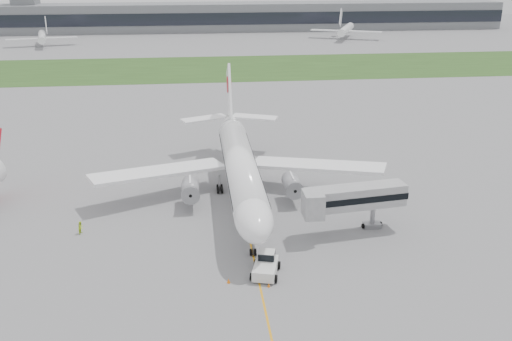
{
  "coord_description": "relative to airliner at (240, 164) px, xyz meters",
  "views": [
    {
      "loc": [
        -7.02,
        -80.75,
        36.72
      ],
      "look_at": [
        2.3,
        2.0,
        5.44
      ],
      "focal_mm": 40.0,
      "sensor_mm": 36.0,
      "label": 1
    }
  ],
  "objects": [
    {
      "name": "safety_cone_right",
      "position": [
        1.01,
        -27.75,
        -5.41
      ],
      "size": [
        0.36,
        0.36,
        0.49
      ],
      "primitive_type": "cone",
      "color": "#DC620B",
      "rests_on": "ground"
    },
    {
      "name": "apron_markings",
      "position": [
        0.0,
        -9.87,
        -5.66
      ],
      "size": [
        70.0,
        70.0,
        0.04
      ],
      "primitive_type": null,
      "color": "orange",
      "rests_on": "ground"
    },
    {
      "name": "terminal_building",
      "position": [
        0.0,
        225.0,
        1.34
      ],
      "size": [
        320.0,
        22.3,
        14.0
      ],
      "color": "slate",
      "rests_on": "ground"
    },
    {
      "name": "airliner",
      "position": [
        0.0,
        0.0,
        0.0
      ],
      "size": [
        48.13,
        53.95,
        17.88
      ],
      "color": "white",
      "rests_on": "ground"
    },
    {
      "name": "ground",
      "position": [
        0.0,
        -4.87,
        -5.66
      ],
      "size": [
        600.0,
        600.0,
        0.0
      ],
      "primitive_type": "plane",
      "color": "gray",
      "rests_on": "ground"
    },
    {
      "name": "ground_crew_far",
      "position": [
        -23.5,
        -10.9,
        -4.73
      ],
      "size": [
        0.94,
        1.07,
        1.87
      ],
      "primitive_type": "imported",
      "rotation": [
        0.0,
        0.0,
        1.28
      ],
      "color": "#C4EC27",
      "rests_on": "ground"
    },
    {
      "name": "ground_crew_near",
      "position": [
        1.78,
        -23.8,
        -4.79
      ],
      "size": [
        0.65,
        0.44,
        1.74
      ],
      "primitive_type": "imported",
      "rotation": [
        0.0,
        0.0,
        3.1
      ],
      "color": "#D1F028",
      "rests_on": "ground"
    },
    {
      "name": "jet_bridge",
      "position": [
        14.1,
        -14.81,
        -0.42
      ],
      "size": [
        15.24,
        6.27,
        7.08
      ],
      "rotation": [
        0.0,
        0.0,
        0.14
      ],
      "color": "#AAAAAD",
      "rests_on": "ground"
    },
    {
      "name": "safety_cone_left",
      "position": [
        -3.66,
        -26.31,
        -5.36
      ],
      "size": [
        0.44,
        0.44,
        0.6
      ],
      "primitive_type": "cone",
      "color": "#DC620B",
      "rests_on": "ground"
    },
    {
      "name": "grass_strip",
      "position": [
        0.0,
        115.13,
        -5.65
      ],
      "size": [
        600.0,
        50.0,
        0.02
      ],
      "primitive_type": "cube",
      "color": "#27461A",
      "rests_on": "ground"
    },
    {
      "name": "control_tower",
      "position": [
        -90.0,
        227.13,
        -5.66
      ],
      "size": [
        12.0,
        12.0,
        56.0
      ],
      "primitive_type": null,
      "color": "slate",
      "rests_on": "ground"
    },
    {
      "name": "distant_aircraft_left",
      "position": [
        -71.65,
        176.53,
        -5.66
      ],
      "size": [
        34.73,
        32.11,
        11.34
      ],
      "primitive_type": null,
      "rotation": [
        0.0,
        0.0,
        0.22
      ],
      "color": "white",
      "rests_on": "ground"
    },
    {
      "name": "pushback_tug",
      "position": [
        1.09,
        -24.51,
        -4.52
      ],
      "size": [
        4.28,
        5.4,
        2.49
      ],
      "rotation": [
        0.0,
        0.0,
        -0.26
      ],
      "color": "silver",
      "rests_on": "ground"
    },
    {
      "name": "distant_aircraft_right",
      "position": [
        66.47,
        184.47,
        -5.66
      ],
      "size": [
        42.38,
        40.3,
        12.8
      ],
      "primitive_type": null,
      "rotation": [
        0.0,
        0.0,
        -0.4
      ],
      "color": "white",
      "rests_on": "ground"
    }
  ]
}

